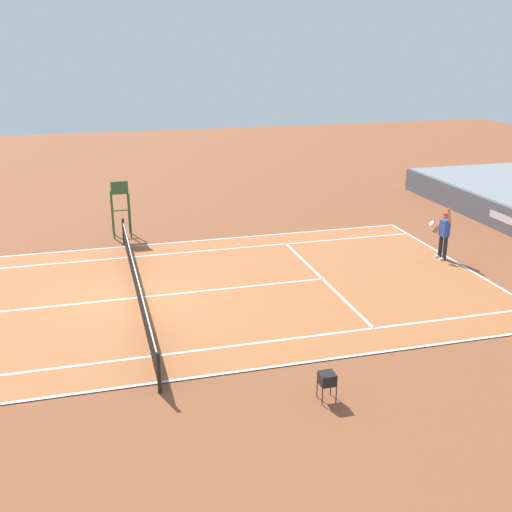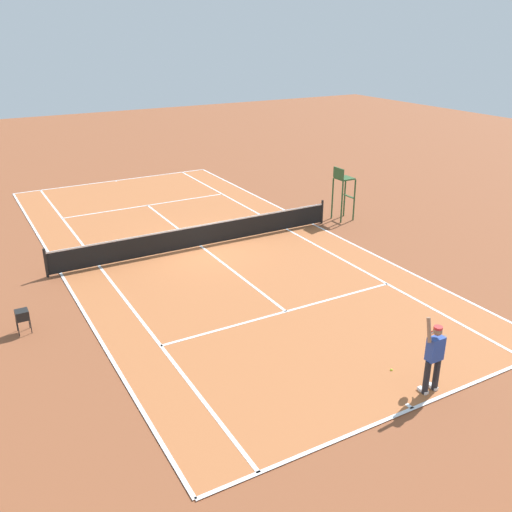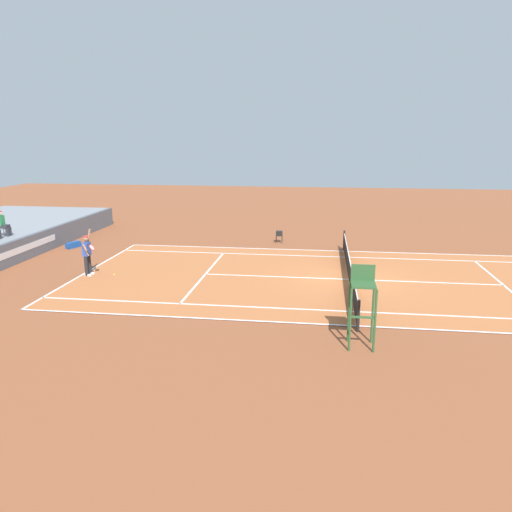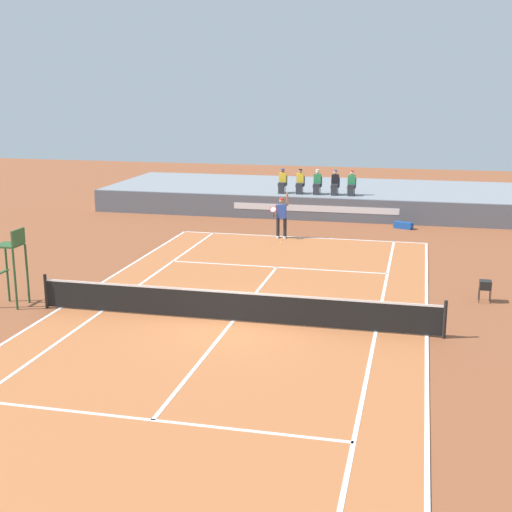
{
  "view_description": "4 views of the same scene",
  "coord_description": "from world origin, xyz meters",
  "px_view_note": "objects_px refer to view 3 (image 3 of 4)",
  "views": [
    {
      "loc": [
        18.98,
        -1.2,
        7.9
      ],
      "look_at": [
        -0.25,
        4.06,
        1.0
      ],
      "focal_mm": 43.74,
      "sensor_mm": 36.0,
      "label": 1
    },
    {
      "loc": [
        8.43,
        19.42,
        8.25
      ],
      "look_at": [
        -0.25,
        4.06,
        1.0
      ],
      "focal_mm": 39.42,
      "sensor_mm": 36.0,
      "label": 2
    },
    {
      "loc": [
        -21.1,
        1.26,
        6.12
      ],
      "look_at": [
        -0.25,
        4.06,
        1.0
      ],
      "focal_mm": 34.76,
      "sensor_mm": 36.0,
      "label": 3
    },
    {
      "loc": [
        5.09,
        -18.94,
        6.75
      ],
      "look_at": [
        -0.25,
        4.06,
        1.0
      ],
      "focal_mm": 49.9,
      "sensor_mm": 36.0,
      "label": 4
    }
  ],
  "objects_px": {
    "tennis_ball": "(114,274)",
    "ball_hopper": "(279,233)",
    "spectator_seated_4": "(3,224)",
    "equipment_bag": "(73,245)",
    "tennis_player": "(87,254)",
    "umpire_chair": "(363,296)"
  },
  "relations": [
    {
      "from": "equipment_bag",
      "to": "umpire_chair",
      "type": "bearing_deg",
      "value": -127.27
    },
    {
      "from": "tennis_player",
      "to": "ball_hopper",
      "type": "distance_m",
      "value": 11.32
    },
    {
      "from": "spectator_seated_4",
      "to": "umpire_chair",
      "type": "distance_m",
      "value": 19.33
    },
    {
      "from": "spectator_seated_4",
      "to": "tennis_player",
      "type": "height_order",
      "value": "spectator_seated_4"
    },
    {
      "from": "equipment_bag",
      "to": "spectator_seated_4",
      "type": "bearing_deg",
      "value": 141.02
    },
    {
      "from": "spectator_seated_4",
      "to": "ball_hopper",
      "type": "xyz_separation_m",
      "value": [
        5.59,
        -13.56,
        -1.21
      ]
    },
    {
      "from": "tennis_player",
      "to": "tennis_ball",
      "type": "distance_m",
      "value": 1.48
    },
    {
      "from": "equipment_bag",
      "to": "ball_hopper",
      "type": "height_order",
      "value": "ball_hopper"
    },
    {
      "from": "spectator_seated_4",
      "to": "tennis_ball",
      "type": "height_order",
      "value": "spectator_seated_4"
    },
    {
      "from": "tennis_ball",
      "to": "spectator_seated_4",
      "type": "bearing_deg",
      "value": 71.13
    },
    {
      "from": "spectator_seated_4",
      "to": "tennis_player",
      "type": "relative_size",
      "value": 0.61
    },
    {
      "from": "spectator_seated_4",
      "to": "umpire_chair",
      "type": "relative_size",
      "value": 0.52
    },
    {
      "from": "umpire_chair",
      "to": "equipment_bag",
      "type": "relative_size",
      "value": 2.55
    },
    {
      "from": "spectator_seated_4",
      "to": "tennis_player",
      "type": "distance_m",
      "value": 6.27
    },
    {
      "from": "umpire_chair",
      "to": "ball_hopper",
      "type": "height_order",
      "value": "umpire_chair"
    },
    {
      "from": "spectator_seated_4",
      "to": "equipment_bag",
      "type": "distance_m",
      "value": 3.88
    },
    {
      "from": "equipment_bag",
      "to": "tennis_ball",
      "type": "bearing_deg",
      "value": -137.85
    },
    {
      "from": "ball_hopper",
      "to": "tennis_player",
      "type": "bearing_deg",
      "value": 135.84
    },
    {
      "from": "tennis_ball",
      "to": "umpire_chair",
      "type": "height_order",
      "value": "umpire_chair"
    },
    {
      "from": "tennis_player",
      "to": "ball_hopper",
      "type": "bearing_deg",
      "value": -44.16
    },
    {
      "from": "spectator_seated_4",
      "to": "equipment_bag",
      "type": "relative_size",
      "value": 1.32
    },
    {
      "from": "tennis_ball",
      "to": "ball_hopper",
      "type": "distance_m",
      "value": 10.43
    }
  ]
}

